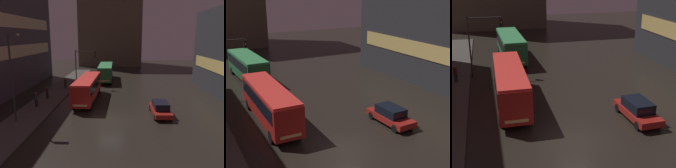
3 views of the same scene
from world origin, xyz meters
The scene contains 5 objects.
ground_plane centered at (0.00, 0.00, 0.00)m, with size 120.00×120.00×0.00m, color black.
building_right_block centered at (19.76, 9.69, 6.41)m, with size 10.07×23.22×12.83m.
bus_near centered at (-3.53, 7.12, 1.97)m, with size 2.50×10.52×3.19m.
bus_far centered at (-2.16, 20.93, 1.95)m, with size 2.88×10.26×3.16m.
car_taxi centered at (5.39, 1.89, 0.78)m, with size 2.00×4.60×1.53m.
Camera 2 is at (-10.37, -17.51, 11.26)m, focal length 50.00 mm.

